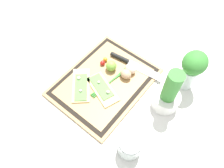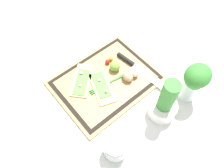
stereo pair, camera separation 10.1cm
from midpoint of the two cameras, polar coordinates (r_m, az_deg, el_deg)
The scene contains 14 objects.
ground_plane at distance 1.05m, azimuth -4.67°, elevation 0.16°, with size 6.00×6.00×0.00m, color silver.
cutting_board at distance 1.04m, azimuth -4.70°, elevation 0.38°, with size 0.47×0.37×0.02m.
pizza_slice_near at distance 1.03m, azimuth -10.87°, elevation -0.59°, with size 0.19×0.18×0.02m.
pizza_slice_far at distance 1.01m, azimuth -5.36°, elevation -1.41°, with size 0.14×0.20×0.02m.
knife at distance 1.09m, azimuth 1.45°, elevation 5.68°, with size 0.07×0.29×0.02m.
egg_brown at distance 1.03m, azimuth 0.85°, elevation 2.36°, with size 0.04×0.06×0.04m, color tan.
egg_pink at distance 1.05m, azimuth 2.12°, elevation 3.74°, with size 0.04×0.06×0.04m, color beige.
lime at distance 1.05m, azimuth -2.96°, elevation 4.55°, with size 0.05×0.05×0.05m, color #7FB742.
cherry_tomato_red at distance 1.08m, azimuth -5.14°, elevation 5.32°, with size 0.02×0.02×0.02m, color red.
cherry_tomato_yellow at distance 1.10m, azimuth -4.42°, elevation 6.21°, with size 0.02×0.02×0.02m, color orange.
scallion_bunch at distance 1.03m, azimuth -2.79°, elevation 0.69°, with size 0.25×0.06×0.01m.
herb_pot at distance 0.94m, azimuth 11.46°, elevation -3.18°, with size 0.12×0.12×0.24m.
sauce_jar at distance 0.88m, azimuth 1.29°, elevation -16.23°, with size 0.09×0.09×0.10m.
herb_glass at distance 0.98m, azimuth 17.52°, elevation 3.77°, with size 0.12×0.10×0.21m.
Camera 1 is at (0.41, 0.38, 0.89)m, focal length 35.00 mm.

